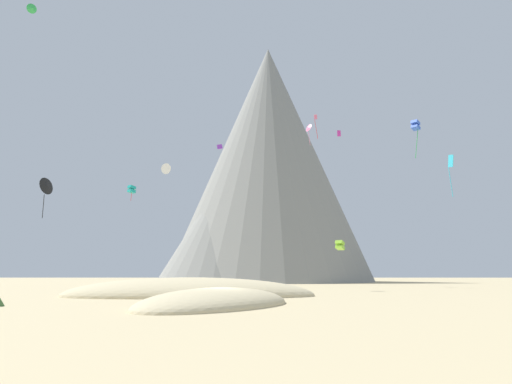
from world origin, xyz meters
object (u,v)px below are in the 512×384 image
Objects in this scene: rock_massif at (262,171)px; kite_lime_low at (340,245)px; kite_black_low at (47,186)px; kite_cyan_mid at (451,165)px; kite_blue_mid at (416,126)px; kite_teal_mid at (132,189)px; kite_green_high at (32,8)px; kite_white_mid at (166,169)px; kite_rainbow_high at (316,122)px; bush_scatter_east at (136,290)px; kite_magenta_high at (339,133)px; bush_near_right at (92,291)px; kite_pink_high at (308,128)px; kite_violet_mid at (220,147)px.

rock_massif is 51.54× the size of kite_lime_low.
kite_black_low is 0.96× the size of kite_cyan_mid.
kite_blue_mid is 19.60m from kite_lime_low.
rock_massif is 72.80m from kite_blue_mid.
kite_lime_low is at bearing -171.34° from kite_teal_mid.
kite_green_high reaches higher than kite_blue_mid.
kite_white_mid is 1.65× the size of kite_green_high.
kite_rainbow_high reaches higher than kite_black_low.
bush_scatter_east is at bearing 149.90° from kite_teal_mid.
kite_magenta_high is 24.39m from kite_blue_mid.
kite_blue_mid is 1.75× the size of kite_teal_mid.
kite_rainbow_high is 50.87m from kite_green_high.
kite_white_mid reaches higher than kite_cyan_mid.
bush_near_right is 56.29m from kite_pink_high.
kite_white_mid is at bearing -166.89° from kite_blue_mid.
kite_cyan_mid is (9.81, -26.39, -11.98)m from kite_magenta_high.
kite_magenta_high reaches higher than kite_lime_low.
kite_magenta_high is 29.14m from kite_lime_low.
kite_rainbow_high is at bearing -122.69° from kite_cyan_mid.
kite_violet_mid is 0.21× the size of kite_black_low.
kite_black_low is 52.46m from kite_cyan_mid.
kite_black_low is at bearing 141.81° from bush_near_right.
kite_violet_mid is at bearing -103.80° from kite_pink_high.
kite_teal_mid is 41.51m from kite_green_high.
rock_massif is 42.18m from kite_pink_high.
kite_lime_low is (10.44, -65.53, -24.54)m from rock_massif.
kite_cyan_mid is at bearing 8.35° from bush_near_right.
kite_magenta_high is at bearing 151.70° from kite_blue_mid.
kite_teal_mid is at bearing 99.36° from bush_near_right.
kite_teal_mid is at bearing 42.94° from kite_magenta_high.
kite_black_low is (-38.39, -26.15, -16.80)m from kite_rainbow_high.
kite_white_mid is at bearing 88.28° from bush_near_right.
kite_magenta_high is 0.22× the size of kite_cyan_mid.
kite_violet_mid is at bearing -17.59° from kite_black_low.
kite_blue_mid is 31.55m from kite_pink_high.
bush_near_right is at bearing -47.90° from kite_green_high.
kite_magenta_high is at bearing -129.81° from kite_cyan_mid.
kite_lime_low is (25.78, 10.96, 5.77)m from bush_scatter_east.
kite_violet_mid is at bearing 126.42° from kite_white_mid.
kite_blue_mid is 7.98m from kite_cyan_mid.
kite_teal_mid is 2.70× the size of kite_violet_mid.
kite_blue_mid is at bearing 143.98° from kite_rainbow_high.
kite_lime_low is at bearing -23.26° from kite_green_high.
kite_cyan_mid is (49.80, -32.79, -2.52)m from kite_teal_mid.
kite_blue_mid is 26.90m from kite_rainbow_high.
kite_violet_mid is (10.31, -2.17, 3.68)m from kite_white_mid.
kite_lime_low is (-3.53, -19.01, -21.81)m from kite_magenta_high.
kite_teal_mid is 0.70× the size of kite_pink_high.
kite_pink_high is (34.87, -1.12, 12.11)m from kite_teal_mid.
kite_lime_low is 50.87m from kite_green_high.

